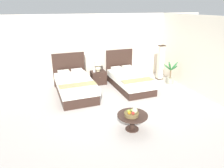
{
  "coord_description": "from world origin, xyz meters",
  "views": [
    {
      "loc": [
        -2.07,
        -5.42,
        3.0
      ],
      "look_at": [
        -0.02,
        0.41,
        0.64
      ],
      "focal_mm": 33.09,
      "sensor_mm": 36.0,
      "label": 1
    }
  ],
  "objects_px": {
    "table_lamp": "(98,65)",
    "bed_near_window": "(75,86)",
    "vase": "(94,70)",
    "coffee_table": "(132,118)",
    "nightstand": "(98,78)",
    "floor_lamp_corner": "(160,63)",
    "fruit_bowl": "(132,113)",
    "bed_near_corner": "(129,80)",
    "potted_palm": "(170,77)"
  },
  "relations": [
    {
      "from": "bed_near_corner",
      "to": "vase",
      "type": "distance_m",
      "value": 1.44
    },
    {
      "from": "bed_near_window",
      "to": "fruit_bowl",
      "type": "relative_size",
      "value": 5.93
    },
    {
      "from": "bed_near_corner",
      "to": "nightstand",
      "type": "xyz_separation_m",
      "value": [
        -1.02,
        0.78,
        -0.03
      ]
    },
    {
      "from": "fruit_bowl",
      "to": "potted_palm",
      "type": "bearing_deg",
      "value": 41.97
    },
    {
      "from": "nightstand",
      "to": "table_lamp",
      "type": "distance_m",
      "value": 0.53
    },
    {
      "from": "bed_near_window",
      "to": "fruit_bowl",
      "type": "xyz_separation_m",
      "value": [
        0.96,
        -2.76,
        0.17
      ]
    },
    {
      "from": "table_lamp",
      "to": "floor_lamp_corner",
      "type": "xyz_separation_m",
      "value": [
        2.67,
        -0.32,
        -0.06
      ]
    },
    {
      "from": "fruit_bowl",
      "to": "potted_palm",
      "type": "xyz_separation_m",
      "value": [
        2.92,
        2.63,
        -0.22
      ]
    },
    {
      "from": "bed_near_window",
      "to": "fruit_bowl",
      "type": "distance_m",
      "value": 2.93
    },
    {
      "from": "fruit_bowl",
      "to": "potted_palm",
      "type": "height_order",
      "value": "potted_palm"
    },
    {
      "from": "nightstand",
      "to": "floor_lamp_corner",
      "type": "distance_m",
      "value": 2.73
    },
    {
      "from": "table_lamp",
      "to": "bed_near_window",
      "type": "bearing_deg",
      "value": -143.63
    },
    {
      "from": "bed_near_corner",
      "to": "floor_lamp_corner",
      "type": "distance_m",
      "value": 1.78
    },
    {
      "from": "bed_near_window",
      "to": "coffee_table",
      "type": "bearing_deg",
      "value": -69.9
    },
    {
      "from": "table_lamp",
      "to": "vase",
      "type": "bearing_deg",
      "value": -161.18
    },
    {
      "from": "vase",
      "to": "potted_palm",
      "type": "bearing_deg",
      "value": -16.66
    },
    {
      "from": "bed_near_window",
      "to": "bed_near_corner",
      "type": "height_order",
      "value": "bed_near_window"
    },
    {
      "from": "vase",
      "to": "coffee_table",
      "type": "bearing_deg",
      "value": -88.76
    },
    {
      "from": "bed_near_window",
      "to": "floor_lamp_corner",
      "type": "bearing_deg",
      "value": 7.38
    },
    {
      "from": "bed_near_corner",
      "to": "table_lamp",
      "type": "distance_m",
      "value": 1.38
    },
    {
      "from": "coffee_table",
      "to": "potted_palm",
      "type": "height_order",
      "value": "potted_palm"
    },
    {
      "from": "nightstand",
      "to": "bed_near_corner",
      "type": "bearing_deg",
      "value": -37.41
    },
    {
      "from": "bed_near_window",
      "to": "coffee_table",
      "type": "relative_size",
      "value": 2.86
    },
    {
      "from": "bed_near_corner",
      "to": "coffee_table",
      "type": "height_order",
      "value": "bed_near_corner"
    },
    {
      "from": "nightstand",
      "to": "coffee_table",
      "type": "relative_size",
      "value": 0.76
    },
    {
      "from": "coffee_table",
      "to": "vase",
      "type": "bearing_deg",
      "value": 91.24
    },
    {
      "from": "bed_near_window",
      "to": "potted_palm",
      "type": "relative_size",
      "value": 2.39
    },
    {
      "from": "bed_near_corner",
      "to": "fruit_bowl",
      "type": "height_order",
      "value": "bed_near_corner"
    },
    {
      "from": "table_lamp",
      "to": "fruit_bowl",
      "type": "relative_size",
      "value": 1.13
    },
    {
      "from": "bed_near_window",
      "to": "vase",
      "type": "relative_size",
      "value": 13.22
    },
    {
      "from": "table_lamp",
      "to": "coffee_table",
      "type": "relative_size",
      "value": 0.54
    },
    {
      "from": "nightstand",
      "to": "floor_lamp_corner",
      "type": "height_order",
      "value": "floor_lamp_corner"
    },
    {
      "from": "bed_near_corner",
      "to": "vase",
      "type": "height_order",
      "value": "bed_near_corner"
    },
    {
      "from": "fruit_bowl",
      "to": "potted_palm",
      "type": "relative_size",
      "value": 0.4
    },
    {
      "from": "nightstand",
      "to": "potted_palm",
      "type": "relative_size",
      "value": 0.63
    },
    {
      "from": "table_lamp",
      "to": "floor_lamp_corner",
      "type": "height_order",
      "value": "floor_lamp_corner"
    },
    {
      "from": "bed_near_window",
      "to": "potted_palm",
      "type": "xyz_separation_m",
      "value": [
        3.88,
        -0.14,
        -0.04
      ]
    },
    {
      "from": "fruit_bowl",
      "to": "nightstand",
      "type": "bearing_deg",
      "value": 87.73
    },
    {
      "from": "nightstand",
      "to": "floor_lamp_corner",
      "type": "bearing_deg",
      "value": -6.4
    },
    {
      "from": "fruit_bowl",
      "to": "table_lamp",
      "type": "bearing_deg",
      "value": 87.74
    },
    {
      "from": "bed_near_corner",
      "to": "fruit_bowl",
      "type": "xyz_separation_m",
      "value": [
        -1.16,
        -2.77,
        0.2
      ]
    },
    {
      "from": "bed_near_window",
      "to": "coffee_table",
      "type": "height_order",
      "value": "bed_near_window"
    },
    {
      "from": "bed_near_corner",
      "to": "table_lamp",
      "type": "bearing_deg",
      "value": 141.88
    },
    {
      "from": "nightstand",
      "to": "potted_palm",
      "type": "height_order",
      "value": "potted_palm"
    },
    {
      "from": "nightstand",
      "to": "table_lamp",
      "type": "xyz_separation_m",
      "value": [
        0.0,
        0.02,
        0.53
      ]
    },
    {
      "from": "bed_near_window",
      "to": "bed_near_corner",
      "type": "bearing_deg",
      "value": 0.27
    },
    {
      "from": "table_lamp",
      "to": "vase",
      "type": "relative_size",
      "value": 2.51
    },
    {
      "from": "nightstand",
      "to": "fruit_bowl",
      "type": "relative_size",
      "value": 1.57
    },
    {
      "from": "bed_near_corner",
      "to": "coffee_table",
      "type": "xyz_separation_m",
      "value": [
        -1.12,
        -2.73,
        0.03
      ]
    },
    {
      "from": "bed_near_window",
      "to": "potted_palm",
      "type": "height_order",
      "value": "bed_near_window"
    }
  ]
}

